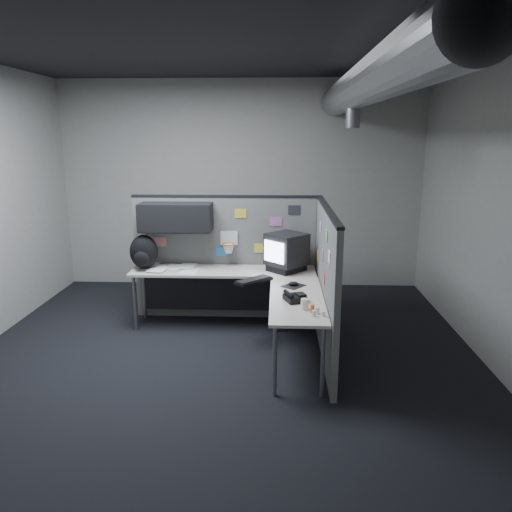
{
  "coord_description": "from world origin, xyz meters",
  "views": [
    {
      "loc": [
        0.57,
        -5.01,
        2.38
      ],
      "look_at": [
        0.34,
        0.35,
        1.07
      ],
      "focal_mm": 35.0,
      "sensor_mm": 36.0,
      "label": 1
    }
  ],
  "objects_px": {
    "keyboard": "(254,280)",
    "backpack": "(144,253)",
    "monitor": "(286,252)",
    "desk": "(241,286)",
    "phone": "(295,297)"
  },
  "relations": [
    {
      "from": "keyboard",
      "to": "phone",
      "type": "xyz_separation_m",
      "value": [
        0.45,
        -0.65,
        0.02
      ]
    },
    {
      "from": "monitor",
      "to": "desk",
      "type": "bearing_deg",
      "value": -152.58
    },
    {
      "from": "keyboard",
      "to": "phone",
      "type": "relative_size",
      "value": 1.66
    },
    {
      "from": "desk",
      "to": "keyboard",
      "type": "bearing_deg",
      "value": -54.96
    },
    {
      "from": "backpack",
      "to": "desk",
      "type": "bearing_deg",
      "value": 5.04
    },
    {
      "from": "keyboard",
      "to": "backpack",
      "type": "height_order",
      "value": "backpack"
    },
    {
      "from": "desk",
      "to": "monitor",
      "type": "relative_size",
      "value": 3.97
    },
    {
      "from": "monitor",
      "to": "keyboard",
      "type": "xyz_separation_m",
      "value": [
        -0.38,
        -0.51,
        -0.22
      ]
    },
    {
      "from": "desk",
      "to": "backpack",
      "type": "relative_size",
      "value": 5.32
    },
    {
      "from": "keyboard",
      "to": "backpack",
      "type": "distance_m",
      "value": 1.51
    },
    {
      "from": "keyboard",
      "to": "backpack",
      "type": "bearing_deg",
      "value": 160.32
    },
    {
      "from": "phone",
      "to": "backpack",
      "type": "height_order",
      "value": "backpack"
    },
    {
      "from": "desk",
      "to": "keyboard",
      "type": "relative_size",
      "value": 5.18
    },
    {
      "from": "desk",
      "to": "keyboard",
      "type": "height_order",
      "value": "keyboard"
    },
    {
      "from": "monitor",
      "to": "keyboard",
      "type": "height_order",
      "value": "monitor"
    }
  ]
}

